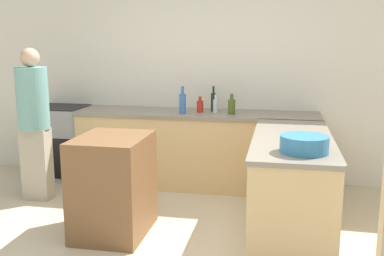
{
  "coord_description": "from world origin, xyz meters",
  "views": [
    {
      "loc": [
        0.97,
        -3.31,
        1.73
      ],
      "look_at": [
        0.18,
        0.63,
        0.94
      ],
      "focal_mm": 42.0,
      "sensor_mm": 36.0,
      "label": 1
    }
  ],
  "objects_px": {
    "olive_oil_bottle": "(232,106)",
    "vinegar_bottle_clear": "(216,105)",
    "water_bottle_blue": "(183,103)",
    "hot_sauce_bottle": "(200,106)",
    "mixing_bowl": "(304,144)",
    "person_by_range": "(34,119)",
    "range_oven": "(62,142)",
    "island_table": "(113,185)",
    "wine_bottle_dark": "(213,101)"
  },
  "relations": [
    {
      "from": "hot_sauce_bottle",
      "to": "olive_oil_bottle",
      "type": "xyz_separation_m",
      "value": [
        0.38,
        -0.05,
        0.02
      ]
    },
    {
      "from": "island_table",
      "to": "hot_sauce_bottle",
      "type": "relative_size",
      "value": 4.8
    },
    {
      "from": "hot_sauce_bottle",
      "to": "wine_bottle_dark",
      "type": "distance_m",
      "value": 0.18
    },
    {
      "from": "wine_bottle_dark",
      "to": "range_oven",
      "type": "bearing_deg",
      "value": -178.27
    },
    {
      "from": "hot_sauce_bottle",
      "to": "mixing_bowl",
      "type": "bearing_deg",
      "value": -57.36
    },
    {
      "from": "island_table",
      "to": "mixing_bowl",
      "type": "bearing_deg",
      "value": -8.84
    },
    {
      "from": "hot_sauce_bottle",
      "to": "person_by_range",
      "type": "height_order",
      "value": "person_by_range"
    },
    {
      "from": "water_bottle_blue",
      "to": "person_by_range",
      "type": "relative_size",
      "value": 0.19
    },
    {
      "from": "water_bottle_blue",
      "to": "wine_bottle_dark",
      "type": "bearing_deg",
      "value": 33.73
    },
    {
      "from": "olive_oil_bottle",
      "to": "vinegar_bottle_clear",
      "type": "bearing_deg",
      "value": 160.61
    },
    {
      "from": "island_table",
      "to": "olive_oil_bottle",
      "type": "relative_size",
      "value": 3.85
    },
    {
      "from": "wine_bottle_dark",
      "to": "vinegar_bottle_clear",
      "type": "bearing_deg",
      "value": -64.15
    },
    {
      "from": "island_table",
      "to": "mixing_bowl",
      "type": "height_order",
      "value": "mixing_bowl"
    },
    {
      "from": "person_by_range",
      "to": "water_bottle_blue",
      "type": "bearing_deg",
      "value": 24.49
    },
    {
      "from": "person_by_range",
      "to": "olive_oil_bottle",
      "type": "bearing_deg",
      "value": 20.03
    },
    {
      "from": "mixing_bowl",
      "to": "vinegar_bottle_clear",
      "type": "xyz_separation_m",
      "value": [
        -0.93,
        1.75,
        0.02
      ]
    },
    {
      "from": "range_oven",
      "to": "hot_sauce_bottle",
      "type": "relative_size",
      "value": 4.86
    },
    {
      "from": "water_bottle_blue",
      "to": "person_by_range",
      "type": "height_order",
      "value": "person_by_range"
    },
    {
      "from": "island_table",
      "to": "hot_sauce_bottle",
      "type": "bearing_deg",
      "value": 70.55
    },
    {
      "from": "mixing_bowl",
      "to": "hot_sauce_bottle",
      "type": "distance_m",
      "value": 2.06
    },
    {
      "from": "mixing_bowl",
      "to": "vinegar_bottle_clear",
      "type": "distance_m",
      "value": 1.98
    },
    {
      "from": "olive_oil_bottle",
      "to": "person_by_range",
      "type": "relative_size",
      "value": 0.14
    },
    {
      "from": "mixing_bowl",
      "to": "vinegar_bottle_clear",
      "type": "relative_size",
      "value": 1.73
    },
    {
      "from": "wine_bottle_dark",
      "to": "person_by_range",
      "type": "height_order",
      "value": "person_by_range"
    },
    {
      "from": "hot_sauce_bottle",
      "to": "olive_oil_bottle",
      "type": "bearing_deg",
      "value": -8.26
    },
    {
      "from": "vinegar_bottle_clear",
      "to": "olive_oil_bottle",
      "type": "xyz_separation_m",
      "value": [
        0.2,
        -0.07,
        0.01
      ]
    },
    {
      "from": "island_table",
      "to": "olive_oil_bottle",
      "type": "xyz_separation_m",
      "value": [
        0.9,
        1.43,
        0.54
      ]
    },
    {
      "from": "mixing_bowl",
      "to": "water_bottle_blue",
      "type": "height_order",
      "value": "water_bottle_blue"
    },
    {
      "from": "island_table",
      "to": "person_by_range",
      "type": "distance_m",
      "value": 1.41
    },
    {
      "from": "range_oven",
      "to": "person_by_range",
      "type": "xyz_separation_m",
      "value": [
        0.13,
        -0.84,
        0.44
      ]
    },
    {
      "from": "hot_sauce_bottle",
      "to": "person_by_range",
      "type": "xyz_separation_m",
      "value": [
        -1.67,
        -0.8,
        -0.07
      ]
    },
    {
      "from": "person_by_range",
      "to": "island_table",
      "type": "bearing_deg",
      "value": -30.68
    },
    {
      "from": "hot_sauce_bottle",
      "to": "wine_bottle_dark",
      "type": "bearing_deg",
      "value": 33.26
    },
    {
      "from": "range_oven",
      "to": "hot_sauce_bottle",
      "type": "bearing_deg",
      "value": -1.13
    },
    {
      "from": "range_oven",
      "to": "island_table",
      "type": "distance_m",
      "value": 1.98
    },
    {
      "from": "hot_sauce_bottle",
      "to": "wine_bottle_dark",
      "type": "xyz_separation_m",
      "value": [
        0.14,
        0.09,
        0.05
      ]
    },
    {
      "from": "island_table",
      "to": "water_bottle_blue",
      "type": "height_order",
      "value": "water_bottle_blue"
    },
    {
      "from": "range_oven",
      "to": "mixing_bowl",
      "type": "relative_size",
      "value": 2.49
    },
    {
      "from": "range_oven",
      "to": "olive_oil_bottle",
      "type": "bearing_deg",
      "value": -2.37
    },
    {
      "from": "olive_oil_bottle",
      "to": "wine_bottle_dark",
      "type": "xyz_separation_m",
      "value": [
        -0.23,
        0.15,
        0.03
      ]
    },
    {
      "from": "vinegar_bottle_clear",
      "to": "hot_sauce_bottle",
      "type": "xyz_separation_m",
      "value": [
        -0.18,
        -0.01,
        -0.01
      ]
    },
    {
      "from": "olive_oil_bottle",
      "to": "wine_bottle_dark",
      "type": "bearing_deg",
      "value": 147.53
    },
    {
      "from": "vinegar_bottle_clear",
      "to": "water_bottle_blue",
      "type": "relative_size",
      "value": 0.67
    },
    {
      "from": "hot_sauce_bottle",
      "to": "olive_oil_bottle",
      "type": "distance_m",
      "value": 0.38
    },
    {
      "from": "range_oven",
      "to": "mixing_bowl",
      "type": "bearing_deg",
      "value": -31.35
    },
    {
      "from": "island_table",
      "to": "hot_sauce_bottle",
      "type": "distance_m",
      "value": 1.66
    },
    {
      "from": "wine_bottle_dark",
      "to": "hot_sauce_bottle",
      "type": "bearing_deg",
      "value": -146.74
    },
    {
      "from": "range_oven",
      "to": "person_by_range",
      "type": "height_order",
      "value": "person_by_range"
    },
    {
      "from": "water_bottle_blue",
      "to": "hot_sauce_bottle",
      "type": "bearing_deg",
      "value": 34.1
    },
    {
      "from": "range_oven",
      "to": "hot_sauce_bottle",
      "type": "xyz_separation_m",
      "value": [
        1.8,
        -0.04,
        0.52
      ]
    }
  ]
}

